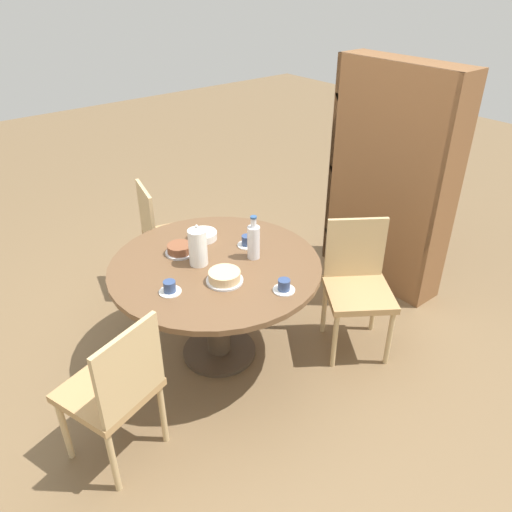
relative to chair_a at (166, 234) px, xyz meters
name	(u,v)px	position (x,y,z in m)	size (l,w,h in m)	color
ground_plane	(220,352)	(0.92, -0.17, -0.49)	(14.00, 14.00, 0.00)	brown
dining_table	(216,283)	(0.92, -0.17, 0.09)	(1.31, 1.31, 0.72)	#473828
chair_a	(166,234)	(0.00, 0.00, 0.00)	(0.51, 0.51, 0.90)	tan
chair_b	(115,389)	(1.26, -1.03, 0.00)	(0.53, 0.53, 0.90)	tan
chair_c	(357,283)	(1.40, 0.63, 0.00)	(0.59, 0.59, 0.90)	tan
bookshelf	(389,179)	(0.97, 1.43, 0.39)	(1.02, 0.28, 1.75)	brown
coffee_pot	(198,246)	(0.85, -0.25, 0.36)	(0.11, 0.11, 0.27)	white
water_bottle	(254,241)	(1.01, 0.06, 0.35)	(0.08, 0.08, 0.29)	silver
cake_main	(225,277)	(1.11, -0.24, 0.26)	(0.22, 0.22, 0.07)	silver
cake_second	(180,249)	(0.67, -0.27, 0.26)	(0.19, 0.19, 0.06)	silver
cup_a	(284,286)	(1.40, -0.04, 0.26)	(0.13, 0.13, 0.07)	white
cup_b	(170,288)	(1.01, -0.54, 0.26)	(0.13, 0.13, 0.07)	white
cup_c	(247,242)	(0.87, 0.12, 0.26)	(0.13, 0.13, 0.07)	white
plate_stack	(203,235)	(0.60, -0.05, 0.26)	(0.19, 0.19, 0.05)	white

